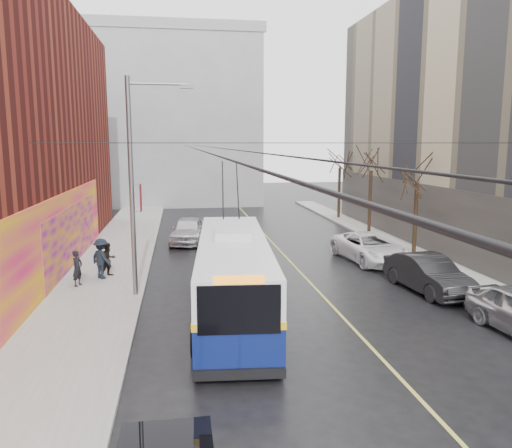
{
  "coord_description": "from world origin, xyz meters",
  "views": [
    {
      "loc": [
        -4.37,
        -10.64,
        6.39
      ],
      "look_at": [
        -1.14,
        10.45,
        2.93
      ],
      "focal_mm": 35.0,
      "sensor_mm": 36.0,
      "label": 1
    }
  ],
  "objects_px": {
    "parked_car_c": "(370,248)",
    "pedestrian_b": "(108,259)",
    "tree_near": "(418,169)",
    "trolleybus": "(233,274)",
    "pedestrian_a": "(77,268)",
    "parked_car_b": "(428,274)",
    "tree_far": "(340,158)",
    "tree_mid": "(372,160)",
    "streetlight_pole": "(135,182)",
    "following_car": "(188,230)",
    "pedestrian_c": "(101,259)"
  },
  "relations": [
    {
      "from": "tree_mid",
      "to": "pedestrian_a",
      "type": "xyz_separation_m",
      "value": [
        -17.93,
        -11.31,
        -4.31
      ]
    },
    {
      "from": "streetlight_pole",
      "to": "following_car",
      "type": "xyz_separation_m",
      "value": [
        2.22,
        11.43,
        -4.02
      ]
    },
    {
      "from": "tree_far",
      "to": "parked_car_b",
      "type": "xyz_separation_m",
      "value": [
        -2.82,
        -21.04,
        -4.34
      ]
    },
    {
      "from": "tree_near",
      "to": "tree_far",
      "type": "height_order",
      "value": "tree_far"
    },
    {
      "from": "tree_far",
      "to": "pedestrian_b",
      "type": "relative_size",
      "value": 4.05
    },
    {
      "from": "streetlight_pole",
      "to": "pedestrian_a",
      "type": "distance_m",
      "value": 5.09
    },
    {
      "from": "tree_far",
      "to": "pedestrian_a",
      "type": "relative_size",
      "value": 4.14
    },
    {
      "from": "tree_near",
      "to": "trolleybus",
      "type": "bearing_deg",
      "value": -143.28
    },
    {
      "from": "parked_car_c",
      "to": "streetlight_pole",
      "type": "bearing_deg",
      "value": -165.29
    },
    {
      "from": "streetlight_pole",
      "to": "parked_car_c",
      "type": "height_order",
      "value": "streetlight_pole"
    },
    {
      "from": "parked_car_c",
      "to": "pedestrian_b",
      "type": "distance_m",
      "value": 13.69
    },
    {
      "from": "parked_car_b",
      "to": "pedestrian_b",
      "type": "xyz_separation_m",
      "value": [
        -13.97,
        4.18,
        0.16
      ]
    },
    {
      "from": "streetlight_pole",
      "to": "parked_car_b",
      "type": "height_order",
      "value": "streetlight_pole"
    },
    {
      "from": "pedestrian_c",
      "to": "tree_near",
      "type": "bearing_deg",
      "value": -125.22
    },
    {
      "from": "trolleybus",
      "to": "parked_car_b",
      "type": "relative_size",
      "value": 2.45
    },
    {
      "from": "streetlight_pole",
      "to": "tree_mid",
      "type": "height_order",
      "value": "streetlight_pole"
    },
    {
      "from": "tree_mid",
      "to": "parked_car_c",
      "type": "distance_m",
      "value": 9.93
    },
    {
      "from": "tree_near",
      "to": "trolleybus",
      "type": "height_order",
      "value": "tree_near"
    },
    {
      "from": "following_car",
      "to": "pedestrian_c",
      "type": "xyz_separation_m",
      "value": [
        -4.13,
        -8.64,
        0.27
      ]
    },
    {
      "from": "pedestrian_b",
      "to": "tree_far",
      "type": "bearing_deg",
      "value": -0.23
    },
    {
      "from": "pedestrian_a",
      "to": "pedestrian_b",
      "type": "relative_size",
      "value": 0.98
    },
    {
      "from": "pedestrian_c",
      "to": "following_car",
      "type": "bearing_deg",
      "value": -71.43
    },
    {
      "from": "trolleybus",
      "to": "parked_car_b",
      "type": "height_order",
      "value": "trolleybus"
    },
    {
      "from": "streetlight_pole",
      "to": "following_car",
      "type": "height_order",
      "value": "streetlight_pole"
    },
    {
      "from": "pedestrian_c",
      "to": "streetlight_pole",
      "type": "bearing_deg",
      "value": 168.6
    },
    {
      "from": "pedestrian_c",
      "to": "parked_car_b",
      "type": "bearing_deg",
      "value": -150.93
    },
    {
      "from": "tree_near",
      "to": "trolleybus",
      "type": "relative_size",
      "value": 0.54
    },
    {
      "from": "pedestrian_b",
      "to": "tree_near",
      "type": "bearing_deg",
      "value": -35.68
    },
    {
      "from": "parked_car_c",
      "to": "tree_far",
      "type": "bearing_deg",
      "value": 71.24
    },
    {
      "from": "parked_car_b",
      "to": "following_car",
      "type": "height_order",
      "value": "following_car"
    },
    {
      "from": "streetlight_pole",
      "to": "tree_far",
      "type": "bearing_deg",
      "value": 52.88
    },
    {
      "from": "tree_mid",
      "to": "trolleybus",
      "type": "xyz_separation_m",
      "value": [
        -11.46,
        -15.55,
        -3.71
      ]
    },
    {
      "from": "pedestrian_a",
      "to": "tree_near",
      "type": "bearing_deg",
      "value": -52.85
    },
    {
      "from": "parked_car_c",
      "to": "pedestrian_b",
      "type": "height_order",
      "value": "pedestrian_b"
    },
    {
      "from": "streetlight_pole",
      "to": "pedestrian_c",
      "type": "bearing_deg",
      "value": 124.51
    },
    {
      "from": "streetlight_pole",
      "to": "parked_car_b",
      "type": "xyz_separation_m",
      "value": [
        12.31,
        -1.04,
        -4.05
      ]
    },
    {
      "from": "streetlight_pole",
      "to": "pedestrian_b",
      "type": "bearing_deg",
      "value": 117.75
    },
    {
      "from": "pedestrian_a",
      "to": "trolleybus",
      "type": "bearing_deg",
      "value": -99.62
    },
    {
      "from": "trolleybus",
      "to": "pedestrian_b",
      "type": "xyz_separation_m",
      "value": [
        -5.33,
        5.69,
        -0.58
      ]
    },
    {
      "from": "tree_far",
      "to": "pedestrian_a",
      "type": "bearing_deg",
      "value": -134.39
    },
    {
      "from": "tree_mid",
      "to": "parked_car_c",
      "type": "relative_size",
      "value": 1.21
    },
    {
      "from": "pedestrian_a",
      "to": "pedestrian_b",
      "type": "bearing_deg",
      "value": -14.39
    },
    {
      "from": "following_car",
      "to": "pedestrian_b",
      "type": "distance_m",
      "value": 9.15
    },
    {
      "from": "pedestrian_a",
      "to": "pedestrian_c",
      "type": "xyz_separation_m",
      "value": [
        0.87,
        1.09,
        0.15
      ]
    },
    {
      "from": "trolleybus",
      "to": "following_car",
      "type": "distance_m",
      "value": 14.07
    },
    {
      "from": "tree_near",
      "to": "parked_car_b",
      "type": "distance_m",
      "value": 8.66
    },
    {
      "from": "tree_mid",
      "to": "pedestrian_a",
      "type": "relative_size",
      "value": 4.21
    },
    {
      "from": "pedestrian_a",
      "to": "tree_far",
      "type": "bearing_deg",
      "value": -20.76
    },
    {
      "from": "parked_car_b",
      "to": "parked_car_c",
      "type": "distance_m",
      "value": 5.78
    },
    {
      "from": "tree_mid",
      "to": "following_car",
      "type": "relative_size",
      "value": 1.37
    }
  ]
}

